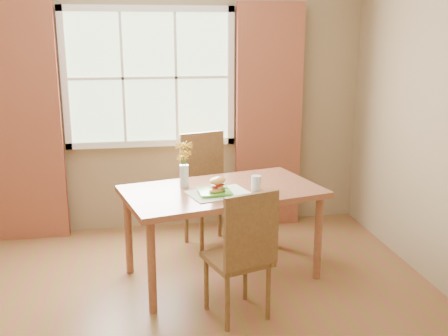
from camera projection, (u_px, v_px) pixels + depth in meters
room at (160, 128)px, 3.21m from camera, size 4.24×3.84×2.74m
window at (150, 78)px, 4.96m from camera, size 1.62×0.06×1.32m
curtain_left at (25, 125)px, 4.79m from camera, size 0.65×0.08×2.20m
curtain_right at (269, 118)px, 5.16m from camera, size 0.65×0.08×2.20m
dining_table at (222, 198)px, 4.11m from camera, size 1.66×1.18×0.73m
chair_near at (243, 250)px, 3.48m from camera, size 0.49×0.49×0.94m
chair_far at (207, 184)px, 4.80m from camera, size 0.54×0.54×1.04m
placemat at (219, 193)px, 3.96m from camera, size 0.52×0.44×0.01m
plate at (215, 192)px, 3.96m from camera, size 0.25×0.25×0.01m
croissant_sandwich at (218, 185)px, 3.93m from camera, size 0.19×0.19×0.12m
water_glass at (256, 183)px, 4.04m from camera, size 0.08×0.08×0.11m
flower_vase at (184, 160)px, 4.09m from camera, size 0.15×0.15×0.36m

